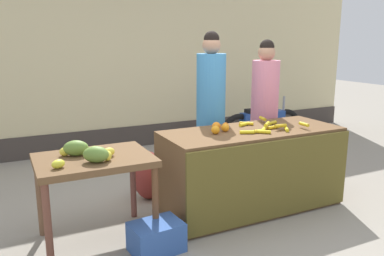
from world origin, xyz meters
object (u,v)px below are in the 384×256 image
Objects in this scene: vendor_woman_blue_shirt at (211,113)px; vendor_woman_pink_shirt at (264,112)px; produce_sack at (148,175)px; parked_motorcycle at (262,126)px; produce_crate at (156,237)px.

vendor_woman_blue_shirt is 1.05× the size of vendor_woman_pink_shirt.
vendor_woman_blue_shirt is 1.03m from produce_sack.
vendor_woman_pink_shirt reaches higher than parked_motorcycle.
vendor_woman_pink_shirt is 1.60m from parked_motorcycle.
vendor_woman_pink_shirt is at bearing -1.82° from vendor_woman_blue_shirt.
vendor_woman_pink_shirt reaches higher than produce_crate.
vendor_woman_blue_shirt is 3.34× the size of produce_sack.
produce_crate is 0.77× the size of produce_sack.
parked_motorcycle is 3.58m from produce_crate.
parked_motorcycle is at bearing 54.11° from vendor_woman_pink_shirt.
vendor_woman_blue_shirt is at bearing -4.52° from produce_sack.
parked_motorcycle reaches higher than produce_crate.
produce_sack is at bearing 73.23° from produce_crate.
parked_motorcycle is 2.81× the size of produce_sack.
produce_crate is (-1.87, -1.04, -0.78)m from vendor_woman_pink_shirt.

